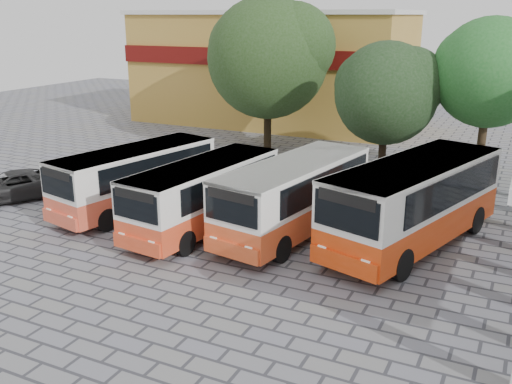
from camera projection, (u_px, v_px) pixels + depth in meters
The scene contains 10 objects.
ground at pixel (252, 279), 17.98m from camera, with size 90.00×90.00×0.00m, color slate.
shophouse_block at pixel (274, 67), 43.65m from camera, with size 20.40×10.40×8.30m.
bus_far_left at pixel (136, 175), 23.90m from camera, with size 3.78×7.77×2.67m.
bus_centre_left at pixel (204, 192), 21.73m from camera, with size 3.09×7.53×2.63m.
bus_centre_right at pixel (294, 193), 21.27m from camera, with size 3.59×8.06×2.79m.
bus_far_right at pixel (415, 199), 20.09m from camera, with size 5.00×9.10×3.09m.
tree_left at pixel (270, 54), 33.36m from camera, with size 7.48×7.13×9.12m.
tree_middle at pixel (388, 90), 27.80m from camera, with size 5.30×5.05×6.84m.
tree_right at pixel (492, 69), 26.42m from camera, with size 5.39×5.13×7.98m.
parked_car at pixel (12, 186), 25.55m from camera, with size 2.11×4.57×1.27m, color black.
Camera 1 is at (7.29, -14.64, 7.98)m, focal length 40.00 mm.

